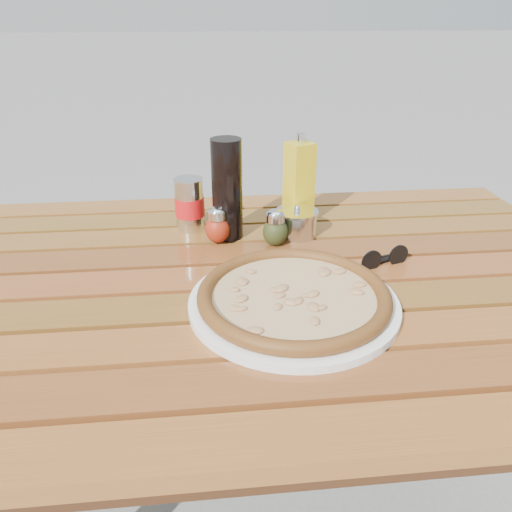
{
  "coord_description": "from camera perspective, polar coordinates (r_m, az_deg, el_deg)",
  "views": [
    {
      "loc": [
        -0.09,
        -0.84,
        1.21
      ],
      "look_at": [
        0.0,
        0.02,
        0.78
      ],
      "focal_mm": 35.0,
      "sensor_mm": 36.0,
      "label": 1
    }
  ],
  "objects": [
    {
      "name": "pizza",
      "position": [
        0.85,
        4.33,
        -4.49
      ],
      "size": [
        0.38,
        0.38,
        0.03
      ],
      "rotation": [
        0.0,
        0.0,
        -0.18
      ],
      "color": "beige",
      "rests_on": "plate"
    },
    {
      "name": "parmesan_tin",
      "position": [
        1.12,
        4.66,
        3.84
      ],
      "size": [
        0.13,
        0.13,
        0.07
      ],
      "rotation": [
        0.0,
        0.0,
        0.4
      ],
      "color": "silver",
      "rests_on": "table"
    },
    {
      "name": "plate",
      "position": [
        0.86,
        4.3,
        -5.38
      ],
      "size": [
        0.47,
        0.47,
        0.01
      ],
      "primitive_type": "cylinder",
      "rotation": [
        0.0,
        0.0,
        -0.4
      ],
      "color": "white",
      "rests_on": "table"
    },
    {
      "name": "sunglasses",
      "position": [
        1.02,
        14.43,
        -0.29
      ],
      "size": [
        0.11,
        0.05,
        0.04
      ],
      "rotation": [
        0.0,
        0.0,
        0.29
      ],
      "color": "black",
      "rests_on": "table"
    },
    {
      "name": "dark_bottle",
      "position": [
        1.08,
        -3.33,
        7.58
      ],
      "size": [
        0.09,
        0.09,
        0.22
      ],
      "primitive_type": "cylinder",
      "rotation": [
        0.0,
        0.0,
        0.36
      ],
      "color": "black",
      "rests_on": "table"
    },
    {
      "name": "oregano_shaker",
      "position": [
        1.07,
        2.22,
        3.19
      ],
      "size": [
        0.07,
        0.07,
        0.08
      ],
      "rotation": [
        0.0,
        0.0,
        0.39
      ],
      "color": "#373E18",
      "rests_on": "table"
    },
    {
      "name": "pepper_shaker",
      "position": [
        1.09,
        -4.44,
        3.5
      ],
      "size": [
        0.07,
        0.07,
        0.08
      ],
      "rotation": [
        0.0,
        0.0,
        -0.28
      ],
      "color": "#A52A12",
      "rests_on": "table"
    },
    {
      "name": "olive_oil_cruet",
      "position": [
        1.18,
        4.92,
        8.36
      ],
      "size": [
        0.07,
        0.07,
        0.21
      ],
      "rotation": [
        0.0,
        0.0,
        0.4
      ],
      "color": "gold",
      "rests_on": "table"
    },
    {
      "name": "soda_can",
      "position": [
        1.15,
        -7.59,
        5.84
      ],
      "size": [
        0.07,
        0.07,
        0.12
      ],
      "rotation": [
        0.0,
        0.0,
        0.03
      ],
      "color": "silver",
      "rests_on": "table"
    },
    {
      "name": "table",
      "position": [
        1.0,
        0.12,
        -5.94
      ],
      "size": [
        1.4,
        0.9,
        0.75
      ],
      "color": "#3B250D",
      "rests_on": "ground"
    }
  ]
}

